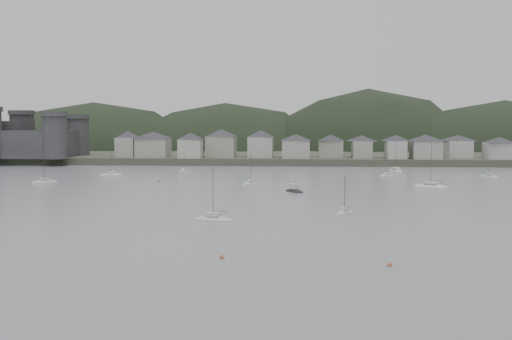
{
  "coord_description": "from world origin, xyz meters",
  "views": [
    {
      "loc": [
        11.69,
        -88.66,
        19.11
      ],
      "look_at": [
        0.0,
        75.0,
        6.0
      ],
      "focal_mm": 43.36,
      "sensor_mm": 36.0,
      "label": 1
    }
  ],
  "objects": [
    {
      "name": "ground",
      "position": [
        0.0,
        0.0,
        0.0
      ],
      "size": [
        900.0,
        900.0,
        0.0
      ],
      "primitive_type": "plane",
      "color": "slate",
      "rests_on": "ground"
    },
    {
      "name": "far_shore_land",
      "position": [
        0.0,
        295.0,
        1.5
      ],
      "size": [
        900.0,
        250.0,
        3.0
      ],
      "primitive_type": "cube",
      "color": "#383D2D",
      "rests_on": "ground"
    },
    {
      "name": "forested_ridge",
      "position": [
        4.83,
        269.4,
        -11.28
      ],
      "size": [
        851.55,
        103.94,
        102.57
      ],
      "color": "black",
      "rests_on": "ground"
    },
    {
      "name": "castle",
      "position": [
        -120.0,
        179.8,
        10.96
      ],
      "size": [
        66.0,
        43.0,
        20.0
      ],
      "color": "#343437",
      "rests_on": "far_shore_land"
    },
    {
      "name": "waterfront_town",
      "position": [
        50.59,
        183.34,
        8.66
      ],
      "size": [
        451.48,
        28.46,
        12.92
      ],
      "color": "gray",
      "rests_on": "far_shore_land"
    },
    {
      "name": "moored_fleet",
      "position": [
        -9.78,
        59.59,
        0.18
      ],
      "size": [
        265.53,
        175.98,
        14.03
      ],
      "color": "beige",
      "rests_on": "ground"
    },
    {
      "name": "motor_launch_far",
      "position": [
        10.2,
        76.95,
        0.3
      ],
      "size": [
        6.42,
        7.4,
        3.75
      ],
      "rotation": [
        0.0,
        0.0,
        3.78
      ],
      "color": "black",
      "rests_on": "ground"
    },
    {
      "name": "mooring_buoys",
      "position": [
        29.79,
        50.97,
        0.15
      ],
      "size": [
        135.36,
        109.95,
        0.7
      ],
      "color": "#AF5F3A",
      "rests_on": "ground"
    }
  ]
}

